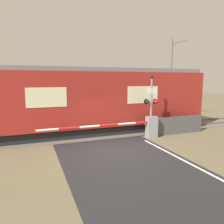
{
  "coord_description": "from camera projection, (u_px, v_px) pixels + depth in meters",
  "views": [
    {
      "loc": [
        -3.58,
        -9.2,
        3.33
      ],
      "look_at": [
        0.76,
        2.1,
        1.53
      ],
      "focal_mm": 35.0,
      "sensor_mm": 36.0,
      "label": 1
    }
  ],
  "objects": [
    {
      "name": "ground_plane",
      "position": [
        113.0,
        151.0,
        10.25
      ],
      "size": [
        80.0,
        80.0,
        0.0
      ],
      "primitive_type": "plane",
      "color": "#6B6047"
    },
    {
      "name": "track_bed",
      "position": [
        91.0,
        133.0,
        13.77
      ],
      "size": [
        36.0,
        3.2,
        0.13
      ],
      "color": "#666056",
      "rests_on": "ground_plane"
    },
    {
      "name": "train",
      "position": [
        45.0,
        102.0,
        12.51
      ],
      "size": [
        20.28,
        2.85,
        4.03
      ],
      "color": "black",
      "rests_on": "ground_plane"
    },
    {
      "name": "crossing_barrier",
      "position": [
        142.0,
        127.0,
        12.39
      ],
      "size": [
        6.73,
        0.44,
        1.24
      ],
      "color": "gray",
      "rests_on": "ground_plane"
    },
    {
      "name": "signal_post",
      "position": [
        151.0,
        103.0,
        12.44
      ],
      "size": [
        0.89,
        0.26,
        3.57
      ],
      "color": "gray",
      "rests_on": "ground_plane"
    },
    {
      "name": "catenary_pole",
      "position": [
        171.0,
        78.0,
        18.14
      ],
      "size": [
        0.2,
        1.9,
        6.62
      ],
      "color": "slate",
      "rests_on": "ground_plane"
    },
    {
      "name": "roadside_fence",
      "position": [
        180.0,
        125.0,
        13.52
      ],
      "size": [
        3.25,
        0.06,
        1.1
      ],
      "color": "#4C4C51",
      "rests_on": "ground_plane"
    }
  ]
}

